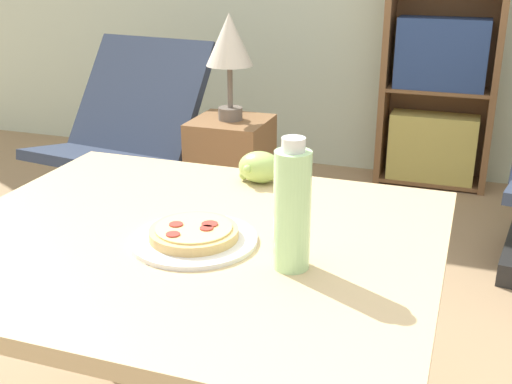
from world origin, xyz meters
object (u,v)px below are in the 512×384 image
Objects in this scene: side_table at (231,179)px; table_lamp at (229,45)px; grape_bunch at (259,167)px; lounge_chair_near at (124,165)px; bookshelf at (442,49)px; pizza_on_plate at (194,236)px; drink_bottle at (292,208)px.

table_lamp reaches higher than side_table.
grape_bunch is 0.13× the size of lounge_chair_near.
lounge_chair_near is at bearing 133.32° from grape_bunch.
lounge_chair_near is at bearing -143.19° from bookshelf.
pizza_on_plate is at bearing -71.10° from table_lamp.
drink_bottle reaches higher than side_table.
grape_bunch is at bearing 116.19° from drink_bottle.
bookshelf reaches higher than drink_bottle.
table_lamp is at bearing -127.99° from bookshelf.
drink_bottle is 0.15× the size of bookshelf.
pizza_on_plate is 2.31× the size of grape_bunch.
side_table is at bearing 114.75° from grape_bunch.
table_lamp is at bearing 0.00° from side_table.
pizza_on_plate is 2.66m from bookshelf.
table_lamp reaches higher than pizza_on_plate.
grape_bunch is 1.72m from lounge_chair_near.
bookshelf is at bearing 88.17° from drink_bottle.
grape_bunch is 0.20× the size of side_table.
bookshelf is 3.50× the size of table_lamp.
side_table is 1.22× the size of table_lamp.
lounge_chair_near is 0.53× the size of bookshelf.
table_lamp reaches higher than grape_bunch.
drink_bottle reaches higher than grape_bunch.
side_table is at bearing 0.00° from table_lamp.
lounge_chair_near reaches higher than grape_bunch.
grape_bunch is 1.39m from side_table.
side_table is (-0.54, 1.57, -0.47)m from pizza_on_plate.
bookshelf reaches higher than side_table.
table_lamp reaches higher than drink_bottle.
side_table is at bearing 6.35° from lounge_chair_near.
side_table is at bearing 108.90° from pizza_on_plate.
pizza_on_plate is at bearing -91.25° from grape_bunch.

